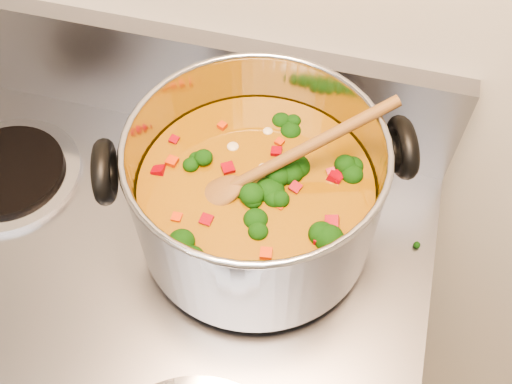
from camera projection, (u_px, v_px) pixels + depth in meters
stockpot at (256, 192)px, 0.67m from camera, size 0.35×0.29×0.17m
wooden_spoon at (264, 170)px, 0.64m from camera, size 0.22×0.16×0.11m
cooktop_crumbs at (266, 338)px, 0.66m from camera, size 0.23×0.21×0.01m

